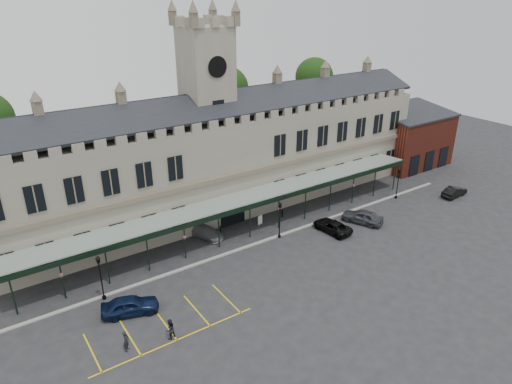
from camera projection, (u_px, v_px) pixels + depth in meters
ground at (289, 266)px, 46.11m from camera, size 140.00×140.00×0.00m
station_building at (210, 161)px, 55.52m from camera, size 60.00×10.36×17.30m
clock_tower at (208, 107)px, 52.89m from camera, size 5.60×5.60×24.80m
canopy at (249, 217)px, 50.78m from camera, size 50.00×4.10×4.30m
brick_annex at (410, 139)px, 71.68m from camera, size 12.40×8.36×9.23m
kerb at (259, 243)px, 50.25m from camera, size 60.00×0.40×0.12m
parking_markings at (167, 327)px, 37.80m from camera, size 16.00×6.00×0.01m
tree_behind_mid at (227, 89)px, 63.93m from camera, size 6.00×6.00×16.00m
tree_behind_right at (314, 78)px, 72.14m from camera, size 6.00×6.00×16.00m
lamp_post_left at (100, 274)px, 40.12m from camera, size 0.43×0.43×4.56m
lamp_post_mid at (280, 217)px, 50.41m from camera, size 0.42×0.42×4.42m
lamp_post_right at (398, 180)px, 60.10m from camera, size 0.41×0.41×4.36m
traffic_cone at (370, 222)px, 54.21m from camera, size 0.40×0.40×0.63m
sign_board at (260, 220)px, 54.14m from camera, size 0.65×0.17×1.13m
bollard_left at (220, 229)px, 52.30m from camera, size 0.15×0.15×0.84m
bollard_right at (282, 214)px, 55.90m from camera, size 0.16×0.16×0.92m
car_left_a at (130, 305)px, 39.06m from camera, size 5.19×3.32×1.65m
car_taxi at (206, 232)px, 51.29m from camera, size 3.22×4.82×1.30m
car_van at (332, 226)px, 52.48m from camera, size 2.68×5.00×1.33m
car_right_a at (362, 217)px, 54.37m from camera, size 3.80×5.23×1.66m
car_right_b at (454, 192)px, 61.41m from camera, size 4.28×1.74×1.38m
person_a at (126, 341)px, 34.99m from camera, size 0.73×0.78×1.79m
person_b at (170, 329)px, 36.21m from camera, size 1.04×0.92×1.79m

